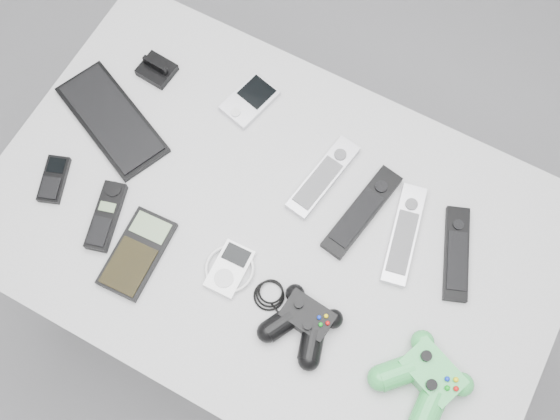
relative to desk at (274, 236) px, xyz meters
The scene contains 15 objects.
floor 0.74m from the desk, 35.37° to the left, with size 3.50×3.50×0.00m, color slate.
desk is the anchor object (origin of this frame).
pda_keyboard 0.44m from the desk, behind, with size 0.28×0.12×0.02m, color black.
dock_bracket 0.46m from the desk, 154.19° to the left, with size 0.07×0.07×0.04m, color black.
pda 0.31m from the desk, 129.04° to the left, with size 0.08×0.12×0.02m, color #B3B2BA.
remote_silver_a 0.17m from the desk, 73.30° to the left, with size 0.05×0.20×0.02m, color #B3B2BA.
remote_black_a 0.20m from the desk, 36.59° to the left, with size 0.05×0.22×0.02m, color black.
remote_black_b 0.39m from the desk, 18.74° to the left, with size 0.05×0.20×0.02m, color black.
remote_silver_b 0.28m from the desk, 23.48° to the left, with size 0.05×0.22×0.02m, color silver.
mobile_phone 0.49m from the desk, 163.80° to the right, with size 0.05×0.11×0.02m, color black.
cordless_handset 0.36m from the desk, 154.36° to the right, with size 0.05×0.15×0.02m, color black.
calculator 0.30m from the desk, 138.83° to the right, with size 0.09×0.18×0.02m, color black.
mp3_player 0.15m from the desk, 104.43° to the right, with size 0.10×0.11×0.02m, color white.
controller_black 0.23m from the desk, 45.84° to the right, with size 0.23×0.15×0.05m, color black, non-canonical shape.
controller_green 0.44m from the desk, 19.21° to the right, with size 0.16×0.17×0.05m, color #268D3A, non-canonical shape.
Camera 1 is at (0.18, -0.41, 2.09)m, focal length 42.00 mm.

